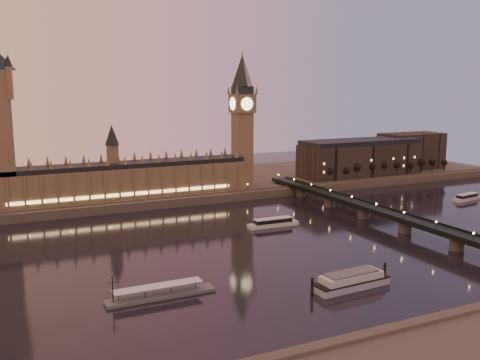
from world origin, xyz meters
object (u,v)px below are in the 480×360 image
object	(u,v)px
cruise_boat_a	(273,223)
pontoon_pier	(160,294)
moored_barge	(351,280)
cruise_boat_b	(467,197)

from	to	relation	value
cruise_boat_a	pontoon_pier	world-z (taller)	pontoon_pier
moored_barge	pontoon_pier	xyz separation A→B (m)	(-76.03, 24.61, -1.85)
cruise_boat_b	cruise_boat_a	bearing A→B (deg)	172.48
cruise_boat_a	cruise_boat_b	world-z (taller)	cruise_boat_a
pontoon_pier	moored_barge	bearing A→B (deg)	-17.94
pontoon_pier	cruise_boat_b	bearing A→B (deg)	17.33
cruise_boat_a	pontoon_pier	bearing A→B (deg)	-139.10
cruise_boat_a	cruise_boat_b	size ratio (longest dim) A/B	1.19
moored_barge	pontoon_pier	bearing A→B (deg)	158.75
pontoon_pier	cruise_boat_a	bearing A→B (deg)	39.32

